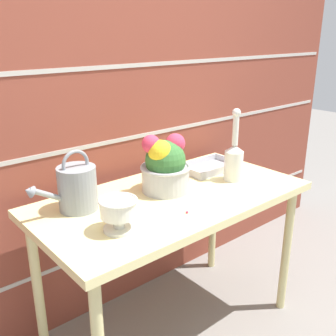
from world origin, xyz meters
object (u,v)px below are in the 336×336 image
wire_tray (209,168)px  watering_can (76,188)px  glass_decanter (234,158)px  flower_planter (165,165)px  crystal_pedestal_bowl (118,211)px

wire_tray → watering_can: bearing=179.2°
glass_decanter → flower_planter: bearing=162.5°
crystal_pedestal_bowl → wire_tray: (0.74, 0.25, -0.07)m
crystal_pedestal_bowl → flower_planter: 0.42m
watering_can → glass_decanter: bearing=-14.2°
crystal_pedestal_bowl → watering_can: bearing=96.3°
watering_can → flower_planter: bearing=-11.2°
flower_planter → glass_decanter: 0.36m
watering_can → crystal_pedestal_bowl: watering_can is taller
watering_can → wire_tray: 0.77m
glass_decanter → wire_tray: size_ratio=1.19×
glass_decanter → wire_tray: glass_decanter is taller
flower_planter → crystal_pedestal_bowl: bearing=-154.1°
flower_planter → wire_tray: (0.36, 0.07, -0.11)m
flower_planter → wire_tray: size_ratio=0.90×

